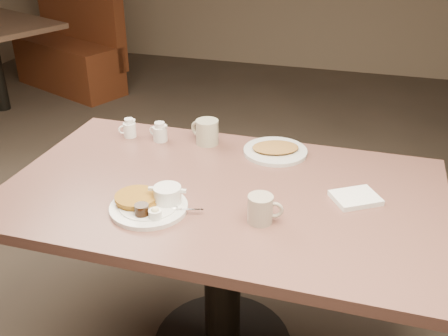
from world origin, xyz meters
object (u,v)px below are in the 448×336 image
(creamer_right, at_px, (160,132))
(hash_plate, at_px, (275,150))
(coffee_mug_near, at_px, (261,209))
(coffee_mug_far, at_px, (206,132))
(booth_back_left, at_px, (64,46))
(main_plate, at_px, (151,202))
(diner_table, at_px, (222,229))
(creamer_left, at_px, (129,128))

(creamer_right, bearing_deg, hash_plate, 2.20)
(coffee_mug_near, distance_m, coffee_mug_far, 0.61)
(booth_back_left, bearing_deg, hash_plate, -43.72)
(booth_back_left, bearing_deg, creamer_right, -50.15)
(creamer_right, xyz_separation_m, booth_back_left, (-1.97, 2.36, -0.38))
(main_plate, distance_m, booth_back_left, 3.59)
(booth_back_left, bearing_deg, coffee_mug_far, -47.14)
(diner_table, height_order, hash_plate, hash_plate)
(coffee_mug_near, bearing_deg, coffee_mug_far, 124.32)
(hash_plate, distance_m, booth_back_left, 3.41)
(diner_table, relative_size, creamer_right, 16.87)
(hash_plate, bearing_deg, creamer_left, -178.34)
(main_plate, height_order, hash_plate, main_plate)
(coffee_mug_near, xyz_separation_m, coffee_mug_far, (-0.34, 0.50, 0.00))
(creamer_left, bearing_deg, coffee_mug_near, -35.06)
(coffee_mug_far, distance_m, booth_back_left, 3.20)
(coffee_mug_near, bearing_deg, booth_back_left, 131.49)
(diner_table, height_order, creamer_right, creamer_right)
(coffee_mug_near, relative_size, creamer_left, 1.46)
(coffee_mug_far, relative_size, creamer_left, 1.77)
(diner_table, relative_size, coffee_mug_near, 12.80)
(creamer_left, distance_m, booth_back_left, 3.01)
(main_plate, distance_m, creamer_right, 0.53)
(diner_table, bearing_deg, hash_plate, 69.99)
(diner_table, xyz_separation_m, main_plate, (-0.18, -0.19, 0.19))
(coffee_mug_near, relative_size, hash_plate, 0.36)
(coffee_mug_far, relative_size, booth_back_left, 0.08)
(creamer_left, bearing_deg, hash_plate, 1.66)
(diner_table, relative_size, hash_plate, 4.66)
(main_plate, relative_size, coffee_mug_near, 2.75)
(main_plate, bearing_deg, creamer_right, 109.55)
(coffee_mug_near, xyz_separation_m, hash_plate, (-0.05, 0.49, -0.03))
(coffee_mug_far, bearing_deg, coffee_mug_near, -55.68)
(coffee_mug_far, bearing_deg, booth_back_left, 132.86)
(coffee_mug_far, bearing_deg, creamer_right, -171.05)
(booth_back_left, bearing_deg, main_plate, -53.08)
(diner_table, height_order, booth_back_left, booth_back_left)
(creamer_left, bearing_deg, creamer_right, -0.23)
(hash_plate, height_order, booth_back_left, booth_back_left)
(main_plate, relative_size, coffee_mug_far, 2.28)
(creamer_right, relative_size, booth_back_left, 0.05)
(main_plate, bearing_deg, booth_back_left, 126.92)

